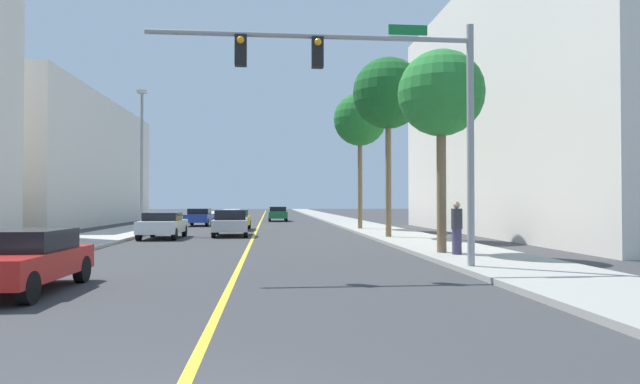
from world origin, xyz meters
name	(u,v)px	position (x,y,z in m)	size (l,w,h in m)	color
ground	(259,224)	(0.00, 42.00, 0.00)	(192.00, 192.00, 0.00)	#38383A
sidewalk_left	(165,224)	(-7.96, 42.00, 0.07)	(3.71, 168.00, 0.15)	#B2ADA3
sidewalk_right	(351,223)	(7.96, 42.00, 0.07)	(3.71, 168.00, 0.15)	#9E9B93
lane_marking_center	(259,224)	(0.00, 42.00, 0.00)	(0.16, 144.00, 0.01)	yellow
building_left_far	(22,162)	(-19.91, 42.90, 5.27)	(14.88, 27.21, 10.53)	silver
building_right_near	(557,109)	(17.91, 26.02, 7.46)	(10.89, 27.22, 14.91)	silver
traffic_signal_mast	(379,89)	(3.89, 10.28, 5.06)	(9.01, 0.36, 6.77)	gray
street_lamp	(142,154)	(-6.60, 27.94, 4.76)	(0.56, 0.28, 8.37)	gray
palm_near	(441,95)	(6.97, 14.26, 5.75)	(3.07, 3.07, 7.20)	brown
palm_mid	(388,94)	(6.96, 22.75, 7.48)	(3.66, 3.66, 9.22)	brown
palm_far	(360,120)	(6.93, 31.24, 7.43)	(3.55, 3.55, 9.11)	brown
car_white	(163,225)	(-4.72, 24.63, 0.73)	(1.98, 4.18, 1.37)	white
car_yellow	(235,220)	(-1.48, 32.67, 0.72)	(2.02, 4.39, 1.36)	gold
car_red	(20,259)	(-4.43, 7.84, 0.71)	(1.90, 3.93, 1.33)	red
car_silver	(231,223)	(-1.32, 26.37, 0.75)	(2.09, 4.35, 1.48)	#BCBCC1
car_blue	(199,217)	(-4.74, 39.29, 0.72)	(1.99, 4.01, 1.39)	#1E389E
car_green	(278,214)	(1.67, 49.04, 0.75)	(1.86, 4.45, 1.44)	#196638
pedestrian	(457,228)	(7.25, 13.51, 1.05)	(0.38, 0.38, 1.79)	#3F3859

